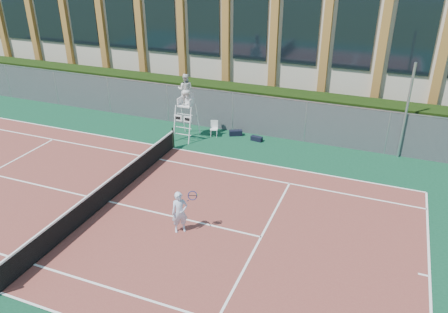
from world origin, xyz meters
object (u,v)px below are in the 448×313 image
at_px(plastic_chair, 214,127).
at_px(tennis_player, 180,212).
at_px(steel_pole, 406,112).
at_px(umpire_chair, 186,91).

xyz_separation_m(plastic_chair, tennis_player, (2.27, -8.51, 0.32)).
xyz_separation_m(steel_pole, plastic_chair, (-9.33, -0.90, -1.82)).
bearing_deg(plastic_chair, steel_pole, 5.50).
height_order(plastic_chair, tennis_player, tennis_player).
xyz_separation_m(steel_pole, tennis_player, (-7.05, -9.41, -1.49)).
xyz_separation_m(steel_pole, umpire_chair, (-10.57, -1.65, 0.25)).
bearing_deg(plastic_chair, tennis_player, -75.04).
height_order(umpire_chair, tennis_player, umpire_chair).
xyz_separation_m(umpire_chair, tennis_player, (3.52, -7.76, -1.74)).
distance_m(steel_pole, tennis_player, 11.86).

